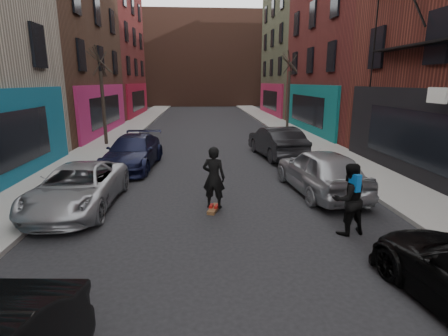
{
  "coord_description": "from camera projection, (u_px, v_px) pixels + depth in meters",
  "views": [
    {
      "loc": [
        -0.64,
        -2.93,
        3.74
      ],
      "look_at": [
        -0.04,
        5.64,
        1.6
      ],
      "focal_mm": 28.0,
      "sensor_mm": 36.0,
      "label": 1
    }
  ],
  "objects": [
    {
      "name": "building_far",
      "position": [
        203.0,
        61.0,
        56.31
      ],
      "size": [
        40.0,
        10.0,
        14.0
      ],
      "primitive_type": "cube",
      "color": "#47281E",
      "rests_on": "ground"
    },
    {
      "name": "parked_left_far",
      "position": [
        78.0,
        187.0,
        10.45
      ],
      "size": [
        2.26,
        4.74,
        1.31
      ],
      "primitive_type": "imported",
      "rotation": [
        0.0,
        0.0,
        -0.02
      ],
      "color": "#999BA1",
      "rests_on": "ground"
    },
    {
      "name": "skateboarder",
      "position": [
        214.0,
        177.0,
        10.15
      ],
      "size": [
        0.77,
        0.62,
        1.84
      ],
      "primitive_type": "imported",
      "rotation": [
        0.0,
        0.0,
        2.84
      ],
      "color": "black",
      "rests_on": "skateboard"
    },
    {
      "name": "skateboard",
      "position": [
        214.0,
        209.0,
        10.38
      ],
      "size": [
        0.45,
        0.83,
        0.1
      ],
      "primitive_type": "cube",
      "rotation": [
        0.0,
        0.0,
        -0.3
      ],
      "color": "brown",
      "rests_on": "ground"
    },
    {
      "name": "sidewalk_right",
      "position": [
        272.0,
        121.0,
        33.23
      ],
      "size": [
        2.5,
        84.0,
        0.13
      ],
      "primitive_type": "cube",
      "color": "gray",
      "rests_on": "ground"
    },
    {
      "name": "tree_left_far",
      "position": [
        102.0,
        88.0,
        19.97
      ],
      "size": [
        2.0,
        2.0,
        6.5
      ],
      "primitive_type": null,
      "color": "black",
      "rests_on": "sidewalk_left"
    },
    {
      "name": "parked_left_end",
      "position": [
        133.0,
        152.0,
        15.38
      ],
      "size": [
        2.36,
        5.04,
        1.42
      ],
      "primitive_type": "imported",
      "rotation": [
        0.0,
        0.0,
        -0.08
      ],
      "color": "black",
      "rests_on": "ground"
    },
    {
      "name": "parked_right_far",
      "position": [
        320.0,
        171.0,
        11.87
      ],
      "size": [
        2.28,
        4.75,
        1.57
      ],
      "primitive_type": "imported",
      "rotation": [
        0.0,
        0.0,
        3.24
      ],
      "color": "#9A9DA2",
      "rests_on": "ground"
    },
    {
      "name": "sidewalk_left",
      "position": [
        139.0,
        122.0,
        32.39
      ],
      "size": [
        2.5,
        84.0,
        0.13
      ],
      "primitive_type": "cube",
      "color": "gray",
      "rests_on": "ground"
    },
    {
      "name": "pedestrian",
      "position": [
        349.0,
        199.0,
        8.61
      ],
      "size": [
        1.02,
        0.88,
        1.82
      ],
      "rotation": [
        0.0,
        0.0,
        3.38
      ],
      "color": "black",
      "rests_on": "ground"
    },
    {
      "name": "tree_right_far",
      "position": [
        289.0,
        84.0,
        26.58
      ],
      "size": [
        2.0,
        2.0,
        6.8
      ],
      "primitive_type": null,
      "color": "black",
      "rests_on": "sidewalk_right"
    },
    {
      "name": "parked_right_end",
      "position": [
        276.0,
        142.0,
        17.54
      ],
      "size": [
        2.27,
        4.9,
        1.55
      ],
      "primitive_type": "imported",
      "rotation": [
        0.0,
        0.0,
        3.28
      ],
      "color": "black",
      "rests_on": "ground"
    }
  ]
}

